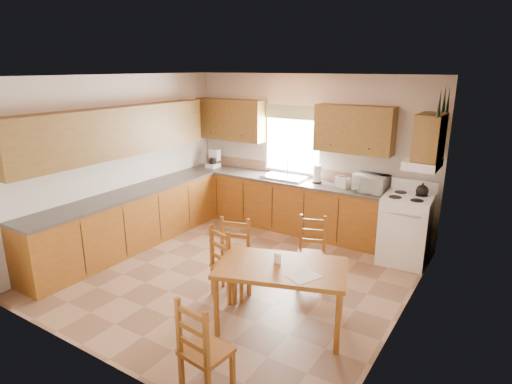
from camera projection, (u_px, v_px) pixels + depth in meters
The scene contains 35 objects.
floor at pixel (236, 273), 6.05m from camera, with size 4.50×4.50×0.00m, color #8E6B52.
ceiling at pixel (233, 76), 5.29m from camera, with size 4.50×4.50×0.00m, color #974D23.
wall_left at pixel (119, 162), 6.83m from camera, with size 4.50×4.50×0.00m, color beige.
wall_right at pixel (408, 211), 4.51m from camera, with size 4.50×4.50×0.00m, color beige.
wall_back at pixel (308, 153), 7.49m from camera, with size 4.50×4.50×0.00m, color beige.
wall_front at pixel (90, 236), 3.85m from camera, with size 4.50×4.50×0.00m, color beige.
lower_cab_back at pixel (280, 203), 7.70m from camera, with size 3.75×0.60×0.88m, color brown.
lower_cab_left at pixel (130, 221), 6.81m from camera, with size 0.60×3.60×0.88m, color brown.
counter_back at pixel (281, 179), 7.57m from camera, with size 3.75×0.63×0.04m, color #47423E.
counter_left at pixel (127, 194), 6.68m from camera, with size 0.63×3.60×0.04m, color #47423E.
backsplash at pixel (289, 170), 7.77m from camera, with size 3.75×0.01×0.18m, color #9E745E.
upper_cab_back_left at pixel (231, 120), 8.01m from camera, with size 1.41×0.33×0.75m, color brown.
upper_cab_back_right at pixel (354, 129), 6.77m from camera, with size 1.25×0.33×0.75m, color brown.
upper_cab_left at pixel (116, 132), 6.48m from camera, with size 0.33×3.60×0.75m, color brown.
upper_cab_stove at pixel (430, 137), 5.78m from camera, with size 0.33×0.62×0.62m, color brown.
range_hood at pixel (423, 164), 5.92m from camera, with size 0.44×0.62×0.12m, color silver.
window_frame at pixel (293, 141), 7.57m from camera, with size 1.13×0.02×1.18m, color silver.
window_pane at pixel (293, 141), 7.56m from camera, with size 1.05×0.01×1.10m, color white.
window_valance at pixel (293, 112), 7.40m from camera, with size 1.19×0.01×0.24m, color #4C653C.
sink_basin at pixel (285, 177), 7.52m from camera, with size 0.75×0.45×0.04m, color silver.
pine_decal_a at pixel (440, 103), 5.32m from camera, with size 0.22×0.22×0.36m, color #193D22.
pine_decal_b at pixel (445, 98), 5.57m from camera, with size 0.22×0.22×0.36m, color #193D22.
pine_decal_c at pixel (449, 99), 5.84m from camera, with size 0.22×0.22×0.36m, color #193D22.
stove at pixel (405, 230), 6.31m from camera, with size 0.67×0.69×0.99m, color silver.
coffeemaker at pixel (213, 158), 8.29m from camera, with size 0.21×0.26×0.36m, color silver.
paper_towel at pixel (317, 174), 7.21m from camera, with size 0.13×0.13×0.30m, color white.
toaster at pixel (343, 182), 6.94m from camera, with size 0.21×0.14×0.17m, color silver.
microwave at pixel (371, 183), 6.67m from camera, with size 0.47×0.34×0.28m, color silver.
dining_table at pixel (281, 297), 4.72m from camera, with size 1.39×0.80×0.75m, color brown.
chair_near_left at pixel (231, 261), 5.35m from camera, with size 0.40×0.38×0.95m, color brown.
chair_near_right at pixel (206, 345), 3.75m from camera, with size 0.39×0.37×0.93m, color brown.
chair_far_left at pixel (232, 259), 5.36m from camera, with size 0.41×0.39×0.98m, color brown.
chair_far_right at pixel (311, 251), 5.69m from camera, with size 0.38×0.36×0.90m, color brown.
table_paper at pixel (304, 276), 4.38m from camera, with size 0.23×0.31×0.00m, color white.
table_card at pixel (277, 259), 4.66m from camera, with size 0.09×0.02×0.11m, color white.
Camera 1 is at (3.18, -4.47, 2.82)m, focal length 30.00 mm.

